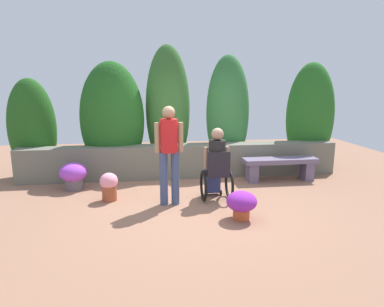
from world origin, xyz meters
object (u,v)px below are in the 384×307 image
(stone_bench, at_px, (280,166))
(person_standing_companion, at_px, (169,149))
(flower_pot_purple_near, at_px, (242,203))
(flower_pot_terracotta_by_wall, at_px, (109,185))
(person_in_wheelchair, at_px, (216,166))
(flower_pot_red_accent, at_px, (73,175))

(stone_bench, height_order, person_standing_companion, person_standing_companion)
(person_standing_companion, bearing_deg, flower_pot_purple_near, -46.14)
(stone_bench, bearing_deg, flower_pot_terracotta_by_wall, -170.34)
(stone_bench, distance_m, flower_pot_terracotta_by_wall, 3.66)
(flower_pot_purple_near, bearing_deg, person_standing_companion, 142.69)
(stone_bench, xyz_separation_m, person_in_wheelchair, (-1.63, -1.00, 0.29))
(flower_pot_purple_near, distance_m, flower_pot_red_accent, 3.49)
(stone_bench, relative_size, flower_pot_terracotta_by_wall, 3.14)
(stone_bench, height_order, flower_pot_purple_near, stone_bench)
(person_in_wheelchair, relative_size, flower_pot_purple_near, 2.78)
(person_in_wheelchair, bearing_deg, flower_pot_terracotta_by_wall, -179.29)
(flower_pot_purple_near, xyz_separation_m, flower_pot_red_accent, (-2.91, 1.91, 0.04))
(stone_bench, height_order, flower_pot_terracotta_by_wall, flower_pot_terracotta_by_wall)
(person_in_wheelchair, xyz_separation_m, flower_pot_terracotta_by_wall, (-1.94, 0.19, -0.34))
(stone_bench, height_order, person_in_wheelchair, person_in_wheelchair)
(flower_pot_purple_near, bearing_deg, flower_pot_terracotta_by_wall, 151.55)
(stone_bench, xyz_separation_m, flower_pot_terracotta_by_wall, (-3.57, -0.81, -0.05))
(stone_bench, bearing_deg, person_in_wheelchair, -151.58)
(person_in_wheelchair, distance_m, flower_pot_purple_near, 1.06)
(stone_bench, xyz_separation_m, flower_pot_purple_near, (-1.42, -1.97, -0.08))
(person_in_wheelchair, bearing_deg, flower_pot_purple_near, -71.72)
(flower_pot_purple_near, relative_size, flower_pot_terracotta_by_wall, 0.93)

